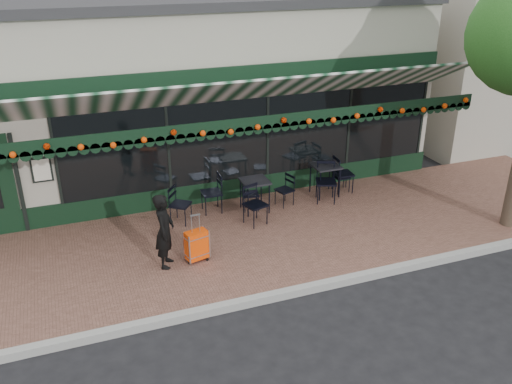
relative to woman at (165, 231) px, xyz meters
name	(u,v)px	position (x,y,z in m)	size (l,w,h in m)	color
ground	(276,296)	(1.65, -1.51, -0.89)	(80.00, 80.00, 0.00)	black
sidewalk	(240,241)	(1.65, 0.49, -0.82)	(18.00, 4.00, 0.15)	brown
curb	(277,295)	(1.65, -1.59, -0.82)	(18.00, 0.16, 0.15)	#9E9E99
restaurant_building	(173,80)	(1.65, 6.33, 1.38)	(12.00, 9.60, 4.50)	#A9A493
woman	(165,231)	(0.00, 0.00, 0.00)	(0.54, 0.36, 1.49)	black
suitcase	(197,245)	(0.59, -0.04, -0.41)	(0.48, 0.34, 0.99)	#FF4608
cafe_table_a	(326,168)	(4.34, 1.87, -0.04)	(0.64, 0.64, 0.79)	black
cafe_table_b	(255,183)	(2.42, 1.64, -0.06)	(0.62, 0.62, 0.76)	black
chair_a_left	(284,190)	(3.18, 1.67, -0.37)	(0.38, 0.38, 0.75)	black
chair_a_right	(341,177)	(4.83, 1.93, -0.37)	(0.38, 0.38, 0.75)	black
chair_a_front	(326,182)	(4.19, 1.53, -0.25)	(0.49, 0.49, 0.98)	black
chair_a_extra	(343,174)	(4.85, 1.89, -0.28)	(0.47, 0.47, 0.93)	black
chair_b_left	(211,193)	(1.47, 1.94, -0.28)	(0.46, 0.46, 0.92)	black
chair_b_right	(250,194)	(2.34, 1.73, -0.36)	(0.38, 0.38, 0.77)	black
chair_b_front	(255,205)	(2.20, 1.02, -0.30)	(0.45, 0.45, 0.90)	black
chair_solo	(180,205)	(0.67, 1.65, -0.32)	(0.43, 0.43, 0.85)	black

